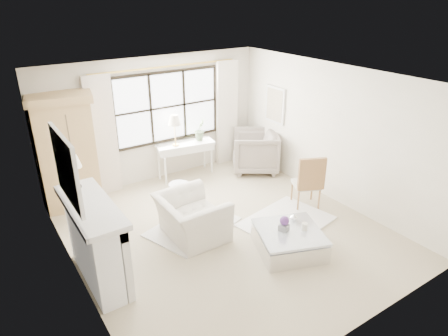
{
  "coord_description": "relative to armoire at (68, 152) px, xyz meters",
  "views": [
    {
      "loc": [
        -3.36,
        -4.98,
        3.93
      ],
      "look_at": [
        0.09,
        0.2,
        1.14
      ],
      "focal_mm": 32.0,
      "sensor_mm": 36.0,
      "label": 1
    }
  ],
  "objects": [
    {
      "name": "wall_left",
      "position": [
        -0.56,
        -2.44,
        0.21
      ],
      "size": [
        0.0,
        5.5,
        5.5
      ],
      "primitive_type": "plane",
      "rotation": [
        1.57,
        0.0,
        1.57
      ],
      "color": "beige",
      "rests_on": "ground"
    },
    {
      "name": "armoire",
      "position": [
        0.0,
        0.0,
        0.0
      ],
      "size": [
        1.24,
        0.91,
        2.24
      ],
      "rotation": [
        0.0,
        0.0,
        -0.21
      ],
      "color": "tan",
      "rests_on": "floor"
    },
    {
      "name": "floor",
      "position": [
        1.94,
        -2.44,
        -1.14
      ],
      "size": [
        5.5,
        5.5,
        0.0
      ],
      "primitive_type": "plane",
      "color": "#C3B391",
      "rests_on": "ground"
    },
    {
      "name": "fireplace",
      "position": [
        -0.33,
        -2.44,
        -0.49
      ],
      "size": [
        0.58,
        1.66,
        1.26
      ],
      "color": "silver",
      "rests_on": "ground"
    },
    {
      "name": "wall_right",
      "position": [
        4.44,
        -2.44,
        0.21
      ],
      "size": [
        0.0,
        5.5,
        5.5
      ],
      "primitive_type": "plane",
      "rotation": [
        1.57,
        0.0,
        -1.57
      ],
      "color": "white",
      "rests_on": "ground"
    },
    {
      "name": "mirror_frame",
      "position": [
        -0.53,
        -2.44,
        0.7
      ],
      "size": [
        0.05,
        1.15,
        0.95
      ],
      "primitive_type": "cube",
      "color": "silver",
      "rests_on": "wall_left"
    },
    {
      "name": "curtain_left",
      "position": [
        0.74,
        0.21,
        0.1
      ],
      "size": [
        0.55,
        0.1,
        2.47
      ],
      "primitive_type": "cube",
      "color": "beige",
      "rests_on": "ground"
    },
    {
      "name": "french_chair",
      "position": [
        3.77,
        -2.54,
        -0.83
      ],
      "size": [
        0.64,
        0.64,
        1.08
      ],
      "rotation": [
        0.0,
        0.0,
        2.71
      ],
      "color": "#AB7947",
      "rests_on": "floor"
    },
    {
      "name": "mantel_lamp",
      "position": [
        -0.31,
        -1.85,
        0.51
      ],
      "size": [
        0.22,
        0.22,
        0.51
      ],
      "color": "black",
      "rests_on": "fireplace"
    },
    {
      "name": "console_table",
      "position": [
        2.48,
        0.0,
        -0.74
      ],
      "size": [
        1.36,
        0.65,
        0.8
      ],
      "rotation": [
        0.0,
        0.0,
        -0.16
      ],
      "color": "white",
      "rests_on": "floor"
    },
    {
      "name": "planter_flowers",
      "position": [
        2.41,
        -3.41,
        -0.58
      ],
      "size": [
        0.15,
        0.15,
        0.15
      ],
      "primitive_type": "sphere",
      "color": "#5B3078",
      "rests_on": "planter_box"
    },
    {
      "name": "side_table",
      "position": [
        1.67,
        -1.21,
        -0.81
      ],
      "size": [
        0.4,
        0.4,
        0.51
      ],
      "color": "white",
      "rests_on": "floor"
    },
    {
      "name": "club_armchair",
      "position": [
        1.37,
        -2.23,
        -0.77
      ],
      "size": [
        1.01,
        1.16,
        0.75
      ],
      "primitive_type": "imported",
      "rotation": [
        0.0,
        0.0,
        1.56
      ],
      "color": "silver",
      "rests_on": "floor"
    },
    {
      "name": "wall_front",
      "position": [
        1.94,
        -5.19,
        0.21
      ],
      "size": [
        5.0,
        0.0,
        5.0
      ],
      "primitive_type": "plane",
      "rotation": [
        -1.57,
        0.0,
        0.0
      ],
      "color": "beige",
      "rests_on": "ground"
    },
    {
      "name": "orchid_plant",
      "position": [
        2.87,
        -0.0,
        -0.1
      ],
      "size": [
        0.34,
        0.33,
        0.49
      ],
      "primitive_type": "imported",
      "rotation": [
        0.0,
        0.0,
        0.61
      ],
      "color": "#516745",
      "rests_on": "console_table"
    },
    {
      "name": "rug_right",
      "position": [
        3.04,
        -2.8,
        -1.12
      ],
      "size": [
        1.77,
        1.46,
        0.03
      ],
      "primitive_type": "cube",
      "rotation": [
        0.0,
        0.0,
        0.19
      ],
      "color": "white",
      "rests_on": "floor"
    },
    {
      "name": "planter_box",
      "position": [
        2.41,
        -3.41,
        -0.71
      ],
      "size": [
        0.18,
        0.18,
        0.11
      ],
      "primitive_type": "cube",
      "rotation": [
        0.0,
        0.0,
        0.36
      ],
      "color": "slate",
      "rests_on": "coffee_table"
    },
    {
      "name": "curtain_right",
      "position": [
        3.74,
        0.21,
        0.1
      ],
      "size": [
        0.55,
        0.1,
        2.47
      ],
      "primitive_type": "cube",
      "color": "white",
      "rests_on": "ground"
    },
    {
      "name": "wall_back",
      "position": [
        1.94,
        0.31,
        0.21
      ],
      "size": [
        5.0,
        0.0,
        5.0
      ],
      "primitive_type": "plane",
      "rotation": [
        1.57,
        0.0,
        0.0
      ],
      "color": "silver",
      "rests_on": "ground"
    },
    {
      "name": "pillar_candle",
      "position": [
        2.7,
        -3.58,
        -0.7
      ],
      "size": [
        0.1,
        0.1,
        0.12
      ],
      "primitive_type": "cylinder",
      "color": "#ECE7CE",
      "rests_on": "coffee_table"
    },
    {
      "name": "curtain_rod",
      "position": [
        2.24,
        0.23,
        1.33
      ],
      "size": [
        3.3,
        0.04,
        0.04
      ],
      "primitive_type": "cylinder",
      "rotation": [
        0.0,
        1.57,
        0.0
      ],
      "color": "gold",
      "rests_on": "wall_back"
    },
    {
      "name": "window_frame",
      "position": [
        2.24,
        0.28,
        0.46
      ],
      "size": [
        2.5,
        0.04,
        1.5
      ],
      "primitive_type": null,
      "color": "black",
      "rests_on": "wall_back"
    },
    {
      "name": "mirror_glass",
      "position": [
        -0.5,
        -2.44,
        0.7
      ],
      "size": [
        0.02,
        1.0,
        0.8
      ],
      "primitive_type": "cube",
      "color": "#B8BCC4",
      "rests_on": "wall_left"
    },
    {
      "name": "wingback_chair",
      "position": [
        4.0,
        -0.61,
        -0.67
      ],
      "size": [
        1.43,
        1.42,
        0.95
      ],
      "primitive_type": "imported",
      "rotation": [
        0.0,
        0.0,
        -2.17
      ],
      "color": "gray",
      "rests_on": "floor"
    },
    {
      "name": "console_lamp",
      "position": [
        2.24,
        -0.01,
        0.22
      ],
      "size": [
        0.28,
        0.28,
        0.69
      ],
      "color": "#C09342",
      "rests_on": "console_table"
    },
    {
      "name": "art_canvas",
      "position": [
        4.39,
        -0.74,
        0.41
      ],
      "size": [
        0.01,
        0.52,
        0.72
      ],
      "primitive_type": "cube",
      "color": "beige",
      "rests_on": "wall_right"
    },
    {
      "name": "art_frame",
      "position": [
        4.41,
        -0.74,
        0.41
      ],
      "size": [
        0.04,
        0.62,
        0.82
      ],
      "primitive_type": "cube",
      "color": "silver",
      "rests_on": "wall_right"
    },
    {
      "name": "ceiling",
      "position": [
        1.94,
        -2.44,
        1.56
      ],
      "size": [
        5.5,
        5.5,
        0.0
      ],
      "primitive_type": "plane",
      "rotation": [
        3.14,
        0.0,
        0.0
      ],
      "color": "silver",
      "rests_on": "ground"
    },
    {
      "name": "rug_left",
      "position": [
        1.52,
        -2.0,
        -1.13
      ],
      "size": [
        1.81,
        1.53,
        0.03
      ],
      "primitive_type": "cube",
      "rotation": [
        0.0,
        0.0,
        0.34
      ],
      "color": "silver",
      "rests_on": "floor"
    },
    {
      "name": "coffee_vase",
      "position": [
        2.75,
        -3.27,
        -0.69
      ],
      "size": [
        0.16,
        0.16,
        0.14
      ],
      "primitive_type": "imported",
      "rotation": [
        0.0,
        0.0,
        0.3
      ],
      "color": "white",
      "rests_on": "coffee_table"
    },
    {
      "name": "coffee_table",
      "position": [
        2.48,
        -3.48,
        -0.96
      ],
      "size": [
        1.29,
        1.29,
        0.38
      ],
      "rotation": [
        0.0,
        0.0,
        -0.36
      ],
      "color": "silver",
      "rests_on": "floor"
    },
    {
      "name": "window_pane",
      "position": [
        2.24,
        0.29,
        0.46
      ],
      "size": [
        2.4,
        0.02,
        1.5
      ],
      "primitive_type": "cube",
      "color": "white",
      "rests_on": "wall_back"
    }
  ]
}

